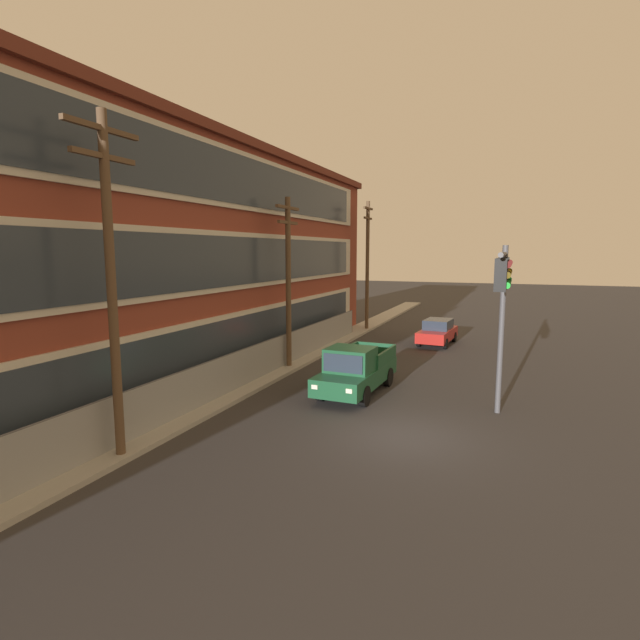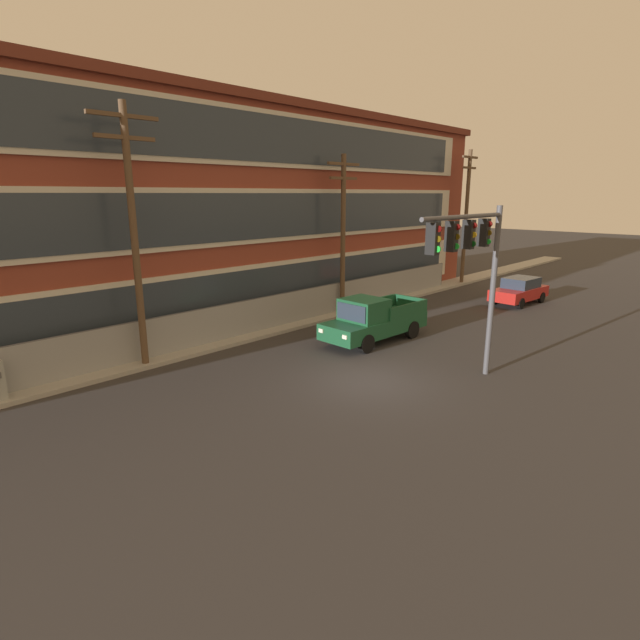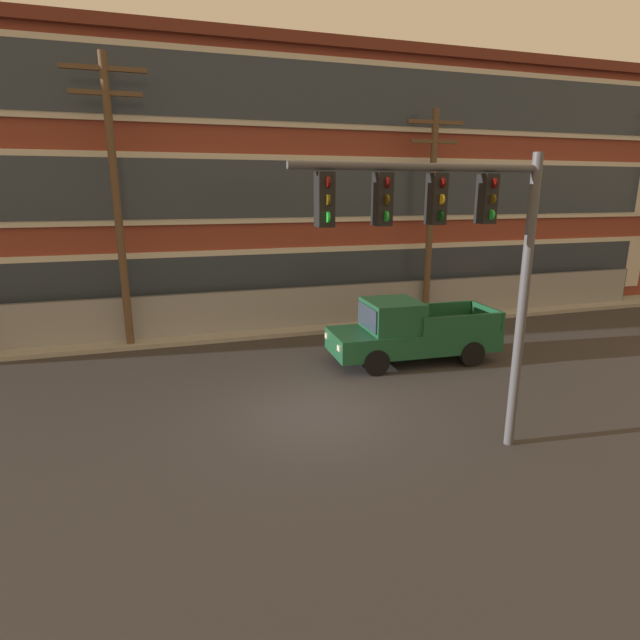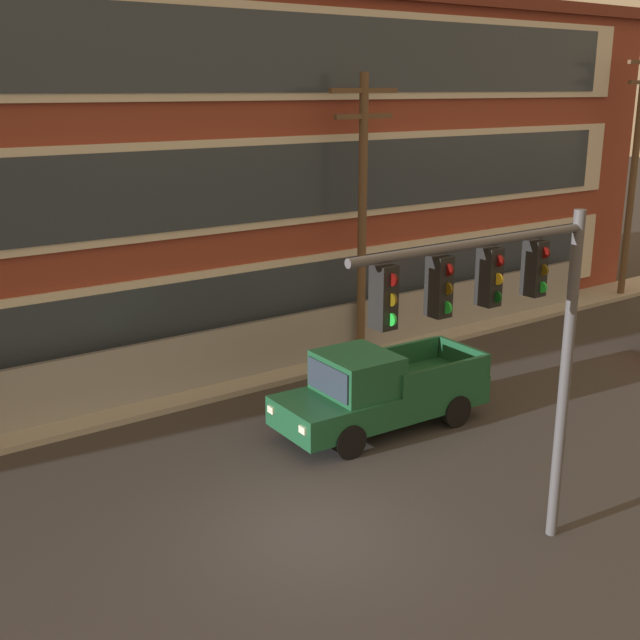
{
  "view_description": "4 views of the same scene",
  "coord_description": "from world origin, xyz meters",
  "px_view_note": "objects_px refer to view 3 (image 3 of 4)",
  "views": [
    {
      "loc": [
        -15.03,
        -3.02,
        5.83
      ],
      "look_at": [
        -0.57,
        2.68,
        3.67
      ],
      "focal_mm": 28.0,
      "sensor_mm": 36.0,
      "label": 1
    },
    {
      "loc": [
        -13.1,
        -10.05,
        6.41
      ],
      "look_at": [
        0.56,
        2.89,
        1.63
      ],
      "focal_mm": 28.0,
      "sensor_mm": 36.0,
      "label": 2
    },
    {
      "loc": [
        -3.22,
        -10.77,
        5.31
      ],
      "look_at": [
        1.05,
        3.01,
        1.58
      ],
      "focal_mm": 28.0,
      "sensor_mm": 36.0,
      "label": 3
    },
    {
      "loc": [
        -7.59,
        -10.75,
        7.95
      ],
      "look_at": [
        1.38,
        1.64,
        3.51
      ],
      "focal_mm": 45.0,
      "sensor_mm": 36.0,
      "label": 4
    }
  ],
  "objects_px": {
    "pickup_truck_dark_green": "(410,333)",
    "utility_pole_midblock": "(431,209)",
    "utility_pole_near_corner": "(116,194)",
    "traffic_signal_mast": "(455,238)"
  },
  "relations": [
    {
      "from": "utility_pole_near_corner",
      "to": "traffic_signal_mast",
      "type": "bearing_deg",
      "value": -56.08
    },
    {
      "from": "utility_pole_midblock",
      "to": "utility_pole_near_corner",
      "type": "bearing_deg",
      "value": -178.99
    },
    {
      "from": "traffic_signal_mast",
      "to": "utility_pole_near_corner",
      "type": "distance_m",
      "value": 11.77
    },
    {
      "from": "pickup_truck_dark_green",
      "to": "utility_pole_near_corner",
      "type": "xyz_separation_m",
      "value": [
        -8.62,
        4.21,
        4.27
      ]
    },
    {
      "from": "pickup_truck_dark_green",
      "to": "traffic_signal_mast",
      "type": "bearing_deg",
      "value": -110.48
    },
    {
      "from": "traffic_signal_mast",
      "to": "utility_pole_midblock",
      "type": "height_order",
      "value": "utility_pole_midblock"
    },
    {
      "from": "pickup_truck_dark_green",
      "to": "utility_pole_midblock",
      "type": "relative_size",
      "value": 0.65
    },
    {
      "from": "utility_pole_near_corner",
      "to": "utility_pole_midblock",
      "type": "bearing_deg",
      "value": 1.01
    },
    {
      "from": "pickup_truck_dark_green",
      "to": "utility_pole_midblock",
      "type": "height_order",
      "value": "utility_pole_midblock"
    },
    {
      "from": "pickup_truck_dark_green",
      "to": "utility_pole_midblock",
      "type": "distance_m",
      "value": 6.49
    }
  ]
}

